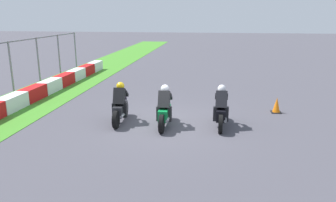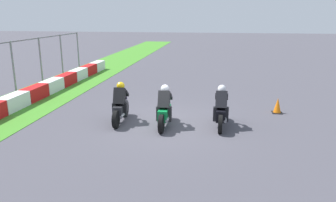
{
  "view_description": "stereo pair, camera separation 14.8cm",
  "coord_description": "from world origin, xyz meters",
  "px_view_note": "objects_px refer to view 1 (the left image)",
  "views": [
    {
      "loc": [
        -11.4,
        -1.64,
        3.95
      ],
      "look_at": [
        -0.1,
        -0.06,
        0.9
      ],
      "focal_mm": 35.06,
      "sensor_mm": 36.0,
      "label": 1
    },
    {
      "loc": [
        -11.38,
        -1.79,
        3.95
      ],
      "look_at": [
        -0.1,
        -0.06,
        0.9
      ],
      "focal_mm": 35.06,
      "sensor_mm": 36.0,
      "label": 2
    }
  ],
  "objects_px": {
    "rider_lane_a": "(221,110)",
    "rider_lane_b": "(165,110)",
    "rider_lane_c": "(120,106)",
    "traffic_cone": "(277,106)"
  },
  "relations": [
    {
      "from": "rider_lane_a",
      "to": "rider_lane_b",
      "type": "height_order",
      "value": "same"
    },
    {
      "from": "rider_lane_a",
      "to": "rider_lane_b",
      "type": "xyz_separation_m",
      "value": [
        -0.27,
        2.0,
        0.0
      ]
    },
    {
      "from": "rider_lane_c",
      "to": "traffic_cone",
      "type": "distance_m",
      "value": 6.36
    },
    {
      "from": "rider_lane_a",
      "to": "rider_lane_c",
      "type": "distance_m",
      "value": 3.7
    },
    {
      "from": "rider_lane_b",
      "to": "traffic_cone",
      "type": "distance_m",
      "value": 4.89
    },
    {
      "from": "rider_lane_a",
      "to": "rider_lane_b",
      "type": "distance_m",
      "value": 2.02
    },
    {
      "from": "rider_lane_b",
      "to": "traffic_cone",
      "type": "bearing_deg",
      "value": -61.88
    },
    {
      "from": "rider_lane_b",
      "to": "traffic_cone",
      "type": "relative_size",
      "value": 3.21
    },
    {
      "from": "rider_lane_b",
      "to": "rider_lane_a",
      "type": "bearing_deg",
      "value": -82.35
    },
    {
      "from": "rider_lane_a",
      "to": "rider_lane_c",
      "type": "height_order",
      "value": "same"
    }
  ]
}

